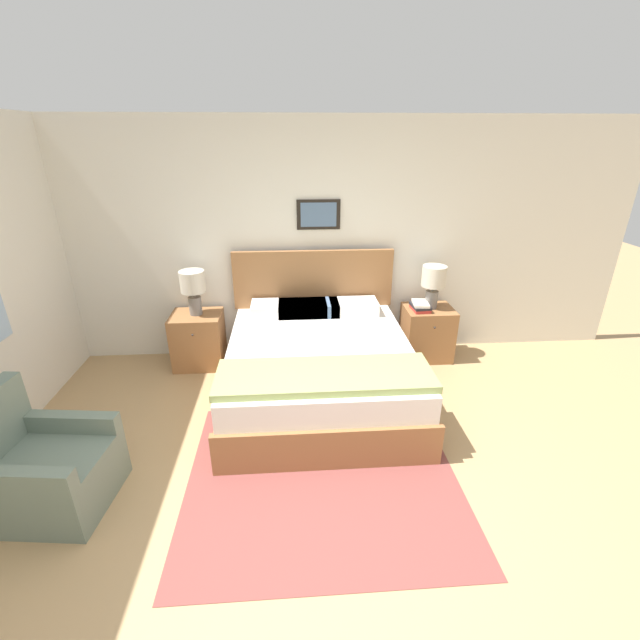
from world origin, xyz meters
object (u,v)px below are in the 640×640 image
at_px(nightstand_by_door, 427,333).
at_px(table_lamp_near_window, 193,286).
at_px(nightstand_near_window, 199,340).
at_px(table_lamp_by_door, 433,281).
at_px(bed, 319,366).
at_px(armchair, 42,470).

relative_size(nightstand_by_door, table_lamp_near_window, 1.25).
distance_m(nightstand_near_window, table_lamp_by_door, 2.68).
bearing_deg(nightstand_near_window, table_lamp_by_door, 0.32).
relative_size(nightstand_by_door, table_lamp_by_door, 1.25).
distance_m(bed, table_lamp_near_window, 1.61).
height_order(nightstand_near_window, nightstand_by_door, same).
xyz_separation_m(nightstand_near_window, nightstand_by_door, (2.59, 0.00, 0.00)).
xyz_separation_m(nightstand_near_window, table_lamp_by_door, (2.61, 0.01, 0.62)).
xyz_separation_m(armchair, nightstand_by_door, (3.29, 1.95, 0.02)).
bearing_deg(bed, nightstand_by_door, 29.98).
relative_size(bed, armchair, 2.34).
height_order(armchair, nightstand_by_door, armchair).
height_order(table_lamp_near_window, table_lamp_by_door, same).
height_order(armchair, nightstand_near_window, armchair).
bearing_deg(bed, table_lamp_near_window, 149.34).
bearing_deg(nightstand_by_door, table_lamp_near_window, 179.68).
relative_size(armchair, nightstand_near_window, 1.42).
distance_m(bed, table_lamp_by_door, 1.63).
distance_m(armchair, table_lamp_by_door, 3.90).
distance_m(armchair, nightstand_by_door, 3.83).
height_order(bed, table_lamp_near_window, bed).
bearing_deg(table_lamp_near_window, armchair, -109.73).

